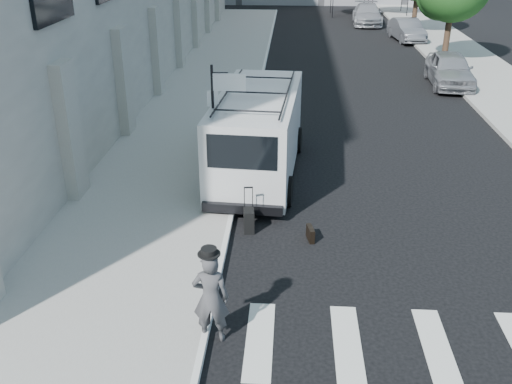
# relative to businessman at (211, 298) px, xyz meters

# --- Properties ---
(ground) EXTENTS (120.00, 120.00, 0.00)m
(ground) POSITION_rel_businessman_xyz_m (1.87, 3.00, -0.90)
(ground) COLOR black
(ground) RESTS_ON ground
(sidewalk_left) EXTENTS (4.50, 48.00, 0.15)m
(sidewalk_left) POSITION_rel_businessman_xyz_m (-2.38, 19.00, -0.83)
(sidewalk_left) COLOR gray
(sidewalk_left) RESTS_ON ground
(sidewalk_right) EXTENTS (4.00, 56.00, 0.15)m
(sidewalk_right) POSITION_rel_businessman_xyz_m (10.87, 23.00, -0.83)
(sidewalk_right) COLOR gray
(sidewalk_right) RESTS_ON ground
(sign_pole) EXTENTS (1.03, 0.07, 3.50)m
(sign_pole) POSITION_rel_businessman_xyz_m (-0.49, 6.20, 1.75)
(sign_pole) COLOR black
(sign_pole) RESTS_ON sidewalk_left
(businessman) EXTENTS (0.66, 0.44, 1.81)m
(businessman) POSITION_rel_businessman_xyz_m (0.00, 0.00, 0.00)
(businessman) COLOR #3F3E41
(businessman) RESTS_ON ground
(briefcase) EXTENTS (0.21, 0.46, 0.34)m
(briefcase) POSITION_rel_businessman_xyz_m (1.88, 3.74, -0.73)
(briefcase) COLOR black
(briefcase) RESTS_ON ground
(suitcase) EXTENTS (0.30, 0.43, 1.13)m
(suitcase) POSITION_rel_businessman_xyz_m (0.37, 4.08, -0.60)
(suitcase) COLOR black
(suitcase) RESTS_ON ground
(cargo_van) EXTENTS (2.72, 6.82, 2.50)m
(cargo_van) POSITION_rel_businessman_xyz_m (0.39, 7.85, 0.39)
(cargo_van) COLOR silver
(cargo_van) RESTS_ON ground
(parked_car_a) EXTENTS (2.06, 4.63, 1.55)m
(parked_car_a) POSITION_rel_businessman_xyz_m (8.67, 18.66, -0.13)
(parked_car_a) COLOR gray
(parked_car_a) RESTS_ON ground
(parked_car_b) EXTENTS (1.99, 4.36, 1.39)m
(parked_car_b) POSITION_rel_businessman_xyz_m (8.67, 29.93, -0.21)
(parked_car_b) COLOR #54565B
(parked_car_b) RESTS_ON ground
(parked_car_c) EXTENTS (2.35, 5.20, 1.48)m
(parked_car_c) POSITION_rel_businessman_xyz_m (6.87, 36.48, -0.16)
(parked_car_c) COLOR #97989E
(parked_car_c) RESTS_ON ground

